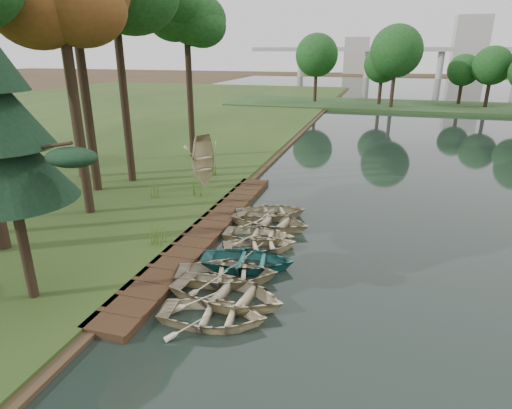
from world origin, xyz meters
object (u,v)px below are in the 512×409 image
(rowboat_1, at_px, (227,291))
(rowboat_2, at_px, (227,272))
(boardwalk, at_px, (207,230))
(stored_rowboat, at_px, (204,182))
(rowboat_0, at_px, (213,313))
(pine_tree, at_px, (1,133))

(rowboat_1, distance_m, rowboat_2, 1.36)
(boardwalk, relative_size, rowboat_2, 4.32)
(boardwalk, distance_m, rowboat_2, 4.54)
(stored_rowboat, bearing_deg, rowboat_1, -119.97)
(rowboat_1, distance_m, stored_rowboat, 11.86)
(rowboat_0, bearing_deg, pine_tree, 89.23)
(boardwalk, relative_size, rowboat_0, 4.76)
(rowboat_2, height_order, pine_tree, pine_tree)
(boardwalk, xyz_separation_m, rowboat_2, (2.37, -3.86, 0.28))
(pine_tree, bearing_deg, boardwalk, 64.88)
(boardwalk, height_order, rowboat_0, rowboat_0)
(pine_tree, bearing_deg, rowboat_1, 16.66)
(boardwalk, xyz_separation_m, rowboat_0, (2.81, -6.34, 0.25))
(rowboat_0, bearing_deg, boardwalk, 17.28)
(rowboat_0, xyz_separation_m, rowboat_2, (-0.44, 2.47, 0.04))
(rowboat_1, distance_m, pine_tree, 8.25)
(rowboat_0, relative_size, pine_tree, 0.40)
(boardwalk, distance_m, rowboat_0, 6.94)
(boardwalk, bearing_deg, rowboat_0, -66.09)
(rowboat_2, bearing_deg, boardwalk, 16.90)
(rowboat_1, xyz_separation_m, pine_tree, (-6.10, -1.83, 5.23))
(boardwalk, distance_m, rowboat_1, 5.87)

